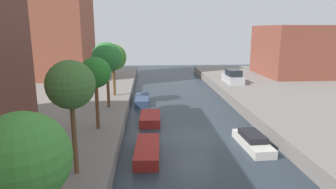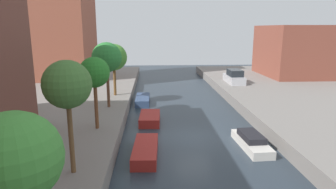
{
  "view_description": "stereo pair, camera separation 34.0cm",
  "coord_description": "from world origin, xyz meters",
  "px_view_note": "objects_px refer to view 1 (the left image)",
  "views": [
    {
      "loc": [
        -3.19,
        -19.47,
        7.49
      ],
      "look_at": [
        -1.46,
        5.53,
        1.88
      ],
      "focal_mm": 31.55,
      "sensor_mm": 36.0,
      "label": 1
    },
    {
      "loc": [
        -2.86,
        -19.49,
        7.49
      ],
      "look_at": [
        -1.46,
        5.53,
        1.88
      ],
      "focal_mm": 31.55,
      "sensor_mm": 36.0,
      "label": 2
    }
  ],
  "objects_px": {
    "moored_boat_left_2": "(147,151)",
    "moored_boat_left_4": "(142,100)",
    "parked_car": "(233,77)",
    "moored_boat_left_3": "(150,118)",
    "low_block_right": "(298,51)",
    "street_tree_1": "(23,160)",
    "street_tree_5": "(113,58)",
    "street_tree_2": "(71,86)",
    "street_tree_3": "(95,73)",
    "street_tree_4": "(107,58)",
    "moored_boat_right_2": "(253,141)"
  },
  "relations": [
    {
      "from": "street_tree_3",
      "to": "moored_boat_right_2",
      "type": "relative_size",
      "value": 1.13
    },
    {
      "from": "low_block_right",
      "to": "moored_boat_left_4",
      "type": "bearing_deg",
      "value": -153.25
    },
    {
      "from": "street_tree_1",
      "to": "moored_boat_left_4",
      "type": "bearing_deg",
      "value": 83.02
    },
    {
      "from": "street_tree_5",
      "to": "street_tree_2",
      "type": "bearing_deg",
      "value": -90.0
    },
    {
      "from": "street_tree_4",
      "to": "street_tree_1",
      "type": "bearing_deg",
      "value": -90.0
    },
    {
      "from": "street_tree_3",
      "to": "street_tree_5",
      "type": "height_order",
      "value": "street_tree_5"
    },
    {
      "from": "street_tree_2",
      "to": "street_tree_3",
      "type": "distance_m",
      "value": 6.18
    },
    {
      "from": "street_tree_5",
      "to": "parked_car",
      "type": "bearing_deg",
      "value": 24.0
    },
    {
      "from": "moored_boat_right_2",
      "to": "low_block_right",
      "type": "bearing_deg",
      "value": 57.82
    },
    {
      "from": "street_tree_1",
      "to": "moored_boat_left_3",
      "type": "height_order",
      "value": "street_tree_1"
    },
    {
      "from": "parked_car",
      "to": "moored_boat_left_4",
      "type": "height_order",
      "value": "parked_car"
    },
    {
      "from": "low_block_right",
      "to": "parked_car",
      "type": "distance_m",
      "value": 12.38
    },
    {
      "from": "street_tree_1",
      "to": "street_tree_4",
      "type": "relative_size",
      "value": 0.81
    },
    {
      "from": "street_tree_5",
      "to": "moored_boat_left_3",
      "type": "xyz_separation_m",
      "value": [
        3.47,
        -5.97,
        -4.4
      ]
    },
    {
      "from": "street_tree_3",
      "to": "moored_boat_left_3",
      "type": "distance_m",
      "value": 6.93
    },
    {
      "from": "low_block_right",
      "to": "parked_car",
      "type": "bearing_deg",
      "value": -153.25
    },
    {
      "from": "parked_car",
      "to": "moored_boat_left_3",
      "type": "relative_size",
      "value": 1.3
    },
    {
      "from": "moored_boat_left_2",
      "to": "street_tree_3",
      "type": "bearing_deg",
      "value": 143.61
    },
    {
      "from": "moored_boat_left_4",
      "to": "street_tree_2",
      "type": "bearing_deg",
      "value": -99.14
    },
    {
      "from": "street_tree_4",
      "to": "moored_boat_left_3",
      "type": "relative_size",
      "value": 1.6
    },
    {
      "from": "street_tree_5",
      "to": "parked_car",
      "type": "distance_m",
      "value": 15.36
    },
    {
      "from": "low_block_right",
      "to": "moored_boat_left_2",
      "type": "distance_m",
      "value": 32.36
    },
    {
      "from": "street_tree_1",
      "to": "low_block_right",
      "type": "bearing_deg",
      "value": 53.44
    },
    {
      "from": "parked_car",
      "to": "moored_boat_left_2",
      "type": "height_order",
      "value": "parked_car"
    },
    {
      "from": "street_tree_4",
      "to": "street_tree_5",
      "type": "distance_m",
      "value": 4.55
    },
    {
      "from": "moored_boat_left_2",
      "to": "moored_boat_right_2",
      "type": "relative_size",
      "value": 1.01
    },
    {
      "from": "street_tree_2",
      "to": "moored_boat_left_2",
      "type": "bearing_deg",
      "value": 49.43
    },
    {
      "from": "street_tree_1",
      "to": "moored_boat_right_2",
      "type": "relative_size",
      "value": 1.05
    },
    {
      "from": "moored_boat_left_3",
      "to": "moored_boat_left_4",
      "type": "bearing_deg",
      "value": 96.75
    },
    {
      "from": "street_tree_2",
      "to": "moored_boat_left_2",
      "type": "xyz_separation_m",
      "value": [
        3.24,
        3.78,
        -4.75
      ]
    },
    {
      "from": "low_block_right",
      "to": "street_tree_4",
      "type": "relative_size",
      "value": 1.91
    },
    {
      "from": "moored_boat_right_2",
      "to": "street_tree_4",
      "type": "bearing_deg",
      "value": 145.32
    },
    {
      "from": "moored_boat_left_3",
      "to": "low_block_right",
      "type": "bearing_deg",
      "value": 39.77
    },
    {
      "from": "low_block_right",
      "to": "moored_boat_left_4",
      "type": "xyz_separation_m",
      "value": [
        -21.82,
        -11.0,
        -4.13
      ]
    },
    {
      "from": "moored_boat_left_2",
      "to": "moored_boat_left_4",
      "type": "bearing_deg",
      "value": 92.35
    },
    {
      "from": "street_tree_2",
      "to": "parked_car",
      "type": "height_order",
      "value": "street_tree_2"
    },
    {
      "from": "moored_boat_right_2",
      "to": "street_tree_2",
      "type": "bearing_deg",
      "value": -154.57
    },
    {
      "from": "low_block_right",
      "to": "street_tree_5",
      "type": "bearing_deg",
      "value": -154.78
    },
    {
      "from": "parked_car",
      "to": "moored_boat_left_3",
      "type": "distance_m",
      "value": 15.92
    },
    {
      "from": "street_tree_1",
      "to": "moored_boat_left_2",
      "type": "bearing_deg",
      "value": 70.33
    },
    {
      "from": "moored_boat_left_3",
      "to": "moored_boat_left_4",
      "type": "xyz_separation_m",
      "value": [
        -0.77,
        6.52,
        -0.01
      ]
    },
    {
      "from": "street_tree_1",
      "to": "street_tree_2",
      "type": "xyz_separation_m",
      "value": [
        0.0,
        5.28,
        1.0
      ]
    },
    {
      "from": "moored_boat_left_4",
      "to": "street_tree_4",
      "type": "bearing_deg",
      "value": -118.01
    },
    {
      "from": "moored_boat_left_2",
      "to": "street_tree_5",
      "type": "bearing_deg",
      "value": 104.56
    },
    {
      "from": "street_tree_2",
      "to": "low_block_right",
      "type": "bearing_deg",
      "value": 48.58
    },
    {
      "from": "street_tree_4",
      "to": "street_tree_5",
      "type": "relative_size",
      "value": 1.07
    },
    {
      "from": "street_tree_3",
      "to": "low_block_right",
      "type": "bearing_deg",
      "value": 41.41
    },
    {
      "from": "parked_car",
      "to": "moored_boat_right_2",
      "type": "bearing_deg",
      "value": -101.92
    },
    {
      "from": "moored_boat_left_3",
      "to": "street_tree_5",
      "type": "bearing_deg",
      "value": 120.2
    },
    {
      "from": "street_tree_3",
      "to": "moored_boat_left_4",
      "type": "bearing_deg",
      "value": 75.73
    }
  ]
}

